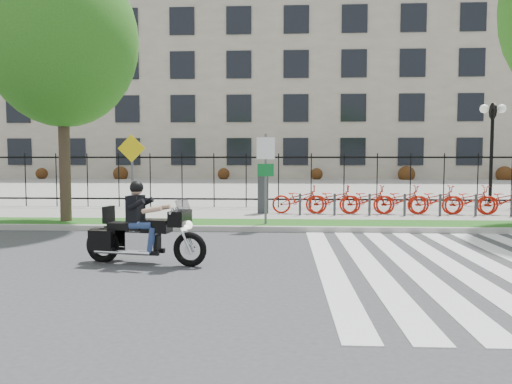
{
  "coord_description": "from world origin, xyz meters",
  "views": [
    {
      "loc": [
        1.34,
        -9.2,
        2.0
      ],
      "look_at": [
        0.69,
        3.0,
        1.15
      ],
      "focal_mm": 35.0,
      "sensor_mm": 36.0,
      "label": 1
    }
  ],
  "objects": [
    {
      "name": "ground",
      "position": [
        0.0,
        0.0,
        0.0
      ],
      "size": [
        120.0,
        120.0,
        0.0
      ],
      "primitive_type": "plane",
      "color": "#353537",
      "rests_on": "ground"
    },
    {
      "name": "curb",
      "position": [
        0.0,
        4.1,
        0.07
      ],
      "size": [
        60.0,
        0.2,
        0.15
      ],
      "primitive_type": "cube",
      "color": "#9E9C94",
      "rests_on": "ground"
    },
    {
      "name": "grass_verge",
      "position": [
        0.0,
        4.95,
        0.07
      ],
      "size": [
        60.0,
        1.5,
        0.15
      ],
      "primitive_type": "cube",
      "color": "#154812",
      "rests_on": "ground"
    },
    {
      "name": "sidewalk",
      "position": [
        0.0,
        7.45,
        0.07
      ],
      "size": [
        60.0,
        3.5,
        0.15
      ],
      "primitive_type": "cube",
      "color": "gray",
      "rests_on": "ground"
    },
    {
      "name": "plaza",
      "position": [
        0.0,
        25.0,
        0.05
      ],
      "size": [
        80.0,
        34.0,
        0.1
      ],
      "primitive_type": "cube",
      "color": "gray",
      "rests_on": "ground"
    },
    {
      "name": "crosswalk_stripes",
      "position": [
        4.83,
        0.0,
        0.01
      ],
      "size": [
        5.7,
        8.0,
        0.01
      ],
      "primitive_type": null,
      "color": "silver",
      "rests_on": "ground"
    },
    {
      "name": "iron_fence",
      "position": [
        0.0,
        9.2,
        1.15
      ],
      "size": [
        30.0,
        0.06,
        2.0
      ],
      "primitive_type": null,
      "color": "black",
      "rests_on": "sidewalk"
    },
    {
      "name": "office_building",
      "position": [
        0.0,
        44.92,
        9.97
      ],
      "size": [
        60.0,
        21.9,
        20.15
      ],
      "color": "gray",
      "rests_on": "ground"
    },
    {
      "name": "lamp_post_right",
      "position": [
        10.0,
        12.0,
        3.21
      ],
      "size": [
        1.06,
        0.7,
        4.25
      ],
      "color": "black",
      "rests_on": "ground"
    },
    {
      "name": "street_tree_1",
      "position": [
        -4.97,
        4.95,
        5.33
      ],
      "size": [
        4.31,
        4.31,
        7.68
      ],
      "color": "#3C2C20",
      "rests_on": "grass_verge"
    },
    {
      "name": "bike_share_station",
      "position": [
        5.13,
        7.2,
        0.63
      ],
      "size": [
        8.87,
        0.85,
        1.5
      ],
      "color": "#2D2D33",
      "rests_on": "sidewalk"
    },
    {
      "name": "sign_pole_regulatory",
      "position": [
        0.88,
        4.58,
        1.74
      ],
      "size": [
        0.5,
        0.09,
        2.5
      ],
      "color": "#59595B",
      "rests_on": "grass_verge"
    },
    {
      "name": "sign_pole_warning",
      "position": [
        -2.88,
        4.58,
        1.74
      ],
      "size": [
        0.78,
        0.09,
        2.49
      ],
      "color": "#59595B",
      "rests_on": "grass_verge"
    },
    {
      "name": "motorcycle_rider",
      "position": [
        -1.25,
        -0.07,
        0.63
      ],
      "size": [
        2.42,
        0.94,
        1.88
      ],
      "color": "black",
      "rests_on": "ground"
    }
  ]
}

